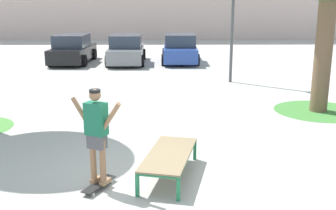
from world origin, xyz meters
name	(u,v)px	position (x,y,z in m)	size (l,w,h in m)	color
ground_plane	(155,180)	(0.00, 0.00, 0.00)	(120.00, 120.00, 0.00)	#B7B5AD
skate_box	(169,156)	(0.26, 0.15, 0.41)	(1.17, 2.02, 0.46)	#237A4C
skateboard	(99,184)	(-0.98, -0.35, 0.08)	(0.54, 0.81, 0.09)	black
skater	(97,130)	(-0.98, -0.35, 1.07)	(0.93, 0.52, 1.69)	#8E6647
grass_patch_near_right	(318,111)	(4.80, 4.78, 0.00)	(2.59, 2.59, 0.01)	#47893D
car_black	(73,50)	(-4.58, 14.62, 0.69)	(2.03, 4.26, 1.50)	black
car_grey	(126,50)	(-1.75, 14.46, 0.69)	(1.97, 4.22, 1.50)	slate
car_blue	(180,49)	(1.08, 14.85, 0.69)	(1.98, 4.23, 1.50)	#28479E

